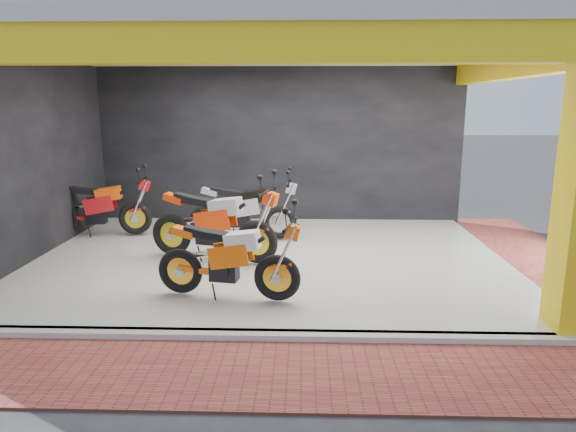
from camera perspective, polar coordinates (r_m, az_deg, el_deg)
name	(u,v)px	position (r m, az deg, el deg)	size (l,w,h in m)	color
ground	(261,306)	(7.09, -3.06, -9.98)	(80.00, 80.00, 0.00)	#2D2D30
showroom_floor	(270,259)	(8.96, -1.99, -4.83)	(8.00, 6.00, 0.10)	white
showroom_ceiling	(269,46)	(8.61, -2.17, 18.38)	(8.40, 6.40, 0.20)	beige
back_wall	(279,147)	(11.69, -1.05, 7.70)	(8.20, 0.20, 3.50)	black
left_wall	(28,161)	(9.78, -26.92, 5.48)	(0.20, 6.20, 3.50)	black
header_beam_front	(249,44)	(5.60, -4.36, 18.54)	(8.40, 0.30, 0.40)	yellow
header_beam_right	(521,65)	(9.22, 24.47, 15.05)	(0.30, 6.40, 0.40)	yellow
floor_kerb	(253,336)	(6.14, -3.87, -13.15)	(8.00, 0.20, 0.10)	white
paver_front	(246,373)	(5.47, -4.70, -16.98)	(9.00, 1.40, 0.03)	#9C4633
paver_right	(550,264)	(9.89, 27.07, -4.76)	(1.40, 7.00, 0.03)	#9C4633
moto_hero	(277,256)	(6.75, -1.22, -4.41)	(2.12, 0.78, 1.29)	#F65F0A
moto_row_a	(256,221)	(8.33, -3.54, -0.54)	(2.42, 0.90, 1.48)	#F0390A
moto_row_b	(280,206)	(9.87, -0.94, 1.13)	(2.21, 0.82, 1.35)	#9A9CA1
moto_row_c	(134,203)	(10.66, -16.71, 1.45)	(2.21, 0.82, 1.35)	red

